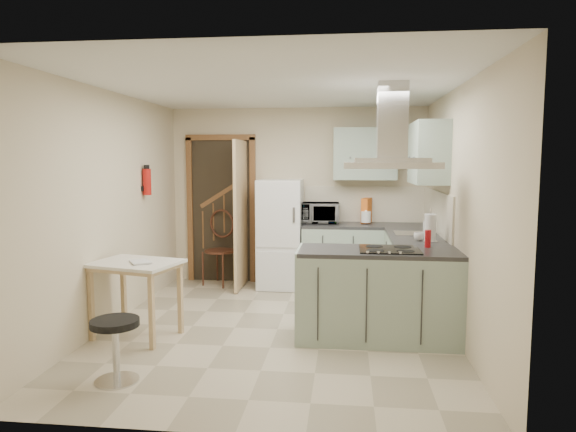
# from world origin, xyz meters

# --- Properties ---
(floor) EXTENTS (4.20, 4.20, 0.00)m
(floor) POSITION_xyz_m (0.00, 0.00, 0.00)
(floor) COLOR #BCAE92
(floor) RESTS_ON ground
(ceiling) EXTENTS (4.20, 4.20, 0.00)m
(ceiling) POSITION_xyz_m (0.00, 0.00, 2.50)
(ceiling) COLOR silver
(ceiling) RESTS_ON back_wall
(back_wall) EXTENTS (3.60, 0.00, 3.60)m
(back_wall) POSITION_xyz_m (0.00, 2.10, 1.25)
(back_wall) COLOR beige
(back_wall) RESTS_ON floor
(left_wall) EXTENTS (0.00, 4.20, 4.20)m
(left_wall) POSITION_xyz_m (-1.80, 0.00, 1.25)
(left_wall) COLOR beige
(left_wall) RESTS_ON floor
(right_wall) EXTENTS (0.00, 4.20, 4.20)m
(right_wall) POSITION_xyz_m (1.80, 0.00, 1.25)
(right_wall) COLOR beige
(right_wall) RESTS_ON floor
(doorway) EXTENTS (1.10, 0.12, 2.10)m
(doorway) POSITION_xyz_m (-1.10, 2.07, 1.05)
(doorway) COLOR brown
(doorway) RESTS_ON floor
(fridge) EXTENTS (0.60, 0.60, 1.50)m
(fridge) POSITION_xyz_m (-0.20, 1.80, 0.75)
(fridge) COLOR white
(fridge) RESTS_ON floor
(counter_back) EXTENTS (1.08, 0.60, 0.90)m
(counter_back) POSITION_xyz_m (0.66, 1.80, 0.45)
(counter_back) COLOR #9EB2A0
(counter_back) RESTS_ON floor
(counter_right) EXTENTS (0.60, 1.95, 0.90)m
(counter_right) POSITION_xyz_m (1.50, 1.12, 0.45)
(counter_right) COLOR #9EB2A0
(counter_right) RESTS_ON floor
(splashback) EXTENTS (1.68, 0.02, 0.50)m
(splashback) POSITION_xyz_m (0.96, 2.09, 1.15)
(splashback) COLOR beige
(splashback) RESTS_ON counter_back
(wall_cabinet_back) EXTENTS (0.85, 0.35, 0.70)m
(wall_cabinet_back) POSITION_xyz_m (0.95, 1.93, 1.85)
(wall_cabinet_back) COLOR #9EB2A0
(wall_cabinet_back) RESTS_ON back_wall
(wall_cabinet_right) EXTENTS (0.35, 0.90, 0.70)m
(wall_cabinet_right) POSITION_xyz_m (1.62, 0.85, 1.85)
(wall_cabinet_right) COLOR #9EB2A0
(wall_cabinet_right) RESTS_ON right_wall
(peninsula) EXTENTS (1.55, 0.65, 0.90)m
(peninsula) POSITION_xyz_m (1.02, -0.18, 0.45)
(peninsula) COLOR #9EB2A0
(peninsula) RESTS_ON floor
(hob) EXTENTS (0.58, 0.50, 0.01)m
(hob) POSITION_xyz_m (1.12, -0.18, 0.91)
(hob) COLOR black
(hob) RESTS_ON peninsula
(extractor_hood) EXTENTS (0.90, 0.55, 0.10)m
(extractor_hood) POSITION_xyz_m (1.12, -0.18, 1.72)
(extractor_hood) COLOR silver
(extractor_hood) RESTS_ON ceiling
(sink) EXTENTS (0.45, 0.40, 0.01)m
(sink) POSITION_xyz_m (1.50, 0.95, 0.91)
(sink) COLOR silver
(sink) RESTS_ON counter_right
(fire_extinguisher) EXTENTS (0.10, 0.10, 0.32)m
(fire_extinguisher) POSITION_xyz_m (-1.74, 0.90, 1.50)
(fire_extinguisher) COLOR #B2140F
(fire_extinguisher) RESTS_ON left_wall
(drop_leaf_table) EXTENTS (0.94, 0.79, 0.77)m
(drop_leaf_table) POSITION_xyz_m (-1.37, -0.38, 0.38)
(drop_leaf_table) COLOR tan
(drop_leaf_table) RESTS_ON floor
(bentwood_chair) EXTENTS (0.56, 0.56, 0.96)m
(bentwood_chair) POSITION_xyz_m (-1.07, 1.84, 0.48)
(bentwood_chair) COLOR #4D2019
(bentwood_chair) RESTS_ON floor
(stool) EXTENTS (0.41, 0.41, 0.52)m
(stool) POSITION_xyz_m (-1.12, -1.40, 0.26)
(stool) COLOR black
(stool) RESTS_ON floor
(microwave) EXTENTS (0.53, 0.37, 0.28)m
(microwave) POSITION_xyz_m (0.35, 1.87, 1.04)
(microwave) COLOR black
(microwave) RESTS_ON counter_back
(kettle) EXTENTS (0.17, 0.17, 0.19)m
(kettle) POSITION_xyz_m (0.97, 1.85, 1.00)
(kettle) COLOR white
(kettle) RESTS_ON counter_back
(cereal_box) EXTENTS (0.16, 0.25, 0.34)m
(cereal_box) POSITION_xyz_m (0.98, 1.95, 1.07)
(cereal_box) COLOR orange
(cereal_box) RESTS_ON counter_back
(soap_bottle) EXTENTS (0.09, 0.09, 0.18)m
(soap_bottle) POSITION_xyz_m (1.68, 1.19, 0.99)
(soap_bottle) COLOR #A7AAB3
(soap_bottle) RESTS_ON counter_right
(paper_towel) EXTENTS (0.16, 0.16, 0.31)m
(paper_towel) POSITION_xyz_m (1.60, 0.38, 1.05)
(paper_towel) COLOR silver
(paper_towel) RESTS_ON counter_right
(cup) EXTENTS (0.12, 0.12, 0.09)m
(cup) POSITION_xyz_m (1.49, 0.43, 0.94)
(cup) COLOR silver
(cup) RESTS_ON counter_right
(red_bottle) EXTENTS (0.07, 0.07, 0.17)m
(red_bottle) POSITION_xyz_m (1.52, 0.02, 0.99)
(red_bottle) COLOR #B50F16
(red_bottle) RESTS_ON peninsula
(book) EXTENTS (0.28, 0.30, 0.11)m
(book) POSITION_xyz_m (-1.37, -0.48, 0.82)
(book) COLOR #A94938
(book) RESTS_ON drop_leaf_table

